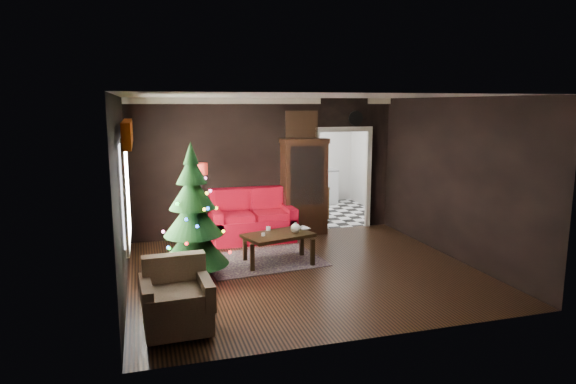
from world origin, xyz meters
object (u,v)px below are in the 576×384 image
object	(u,v)px
curio_cabinet	(304,189)
armchair	(176,295)
christmas_tree	(193,213)
teapot	(295,228)
floor_lamp	(202,205)
kitchen_table	(311,201)
loveseat	(252,216)
coffee_table	(278,248)
wall_clock	(355,118)

from	to	relation	value
curio_cabinet	armchair	size ratio (longest dim) A/B	2.31
christmas_tree	teapot	size ratio (longest dim) A/B	10.83
floor_lamp	christmas_tree	xyz separation A→B (m)	(-0.33, -1.65, 0.22)
armchair	kitchen_table	bearing A→B (deg)	53.83
floor_lamp	loveseat	bearing A→B (deg)	17.49
teapot	coffee_table	bearing A→B (deg)	173.09
loveseat	kitchen_table	distance (m)	2.45
teapot	curio_cabinet	bearing A→B (deg)	67.58
armchair	kitchen_table	distance (m)	6.45
loveseat	christmas_tree	distance (m)	2.45
curio_cabinet	kitchen_table	bearing A→B (deg)	65.56
curio_cabinet	christmas_tree	xyz separation A→B (m)	(-2.50, -2.19, 0.10)
loveseat	coffee_table	world-z (taller)	loveseat
christmas_tree	armchair	distance (m)	1.91
curio_cabinet	teapot	distance (m)	1.99
floor_lamp	kitchen_table	size ratio (longest dim) A/B	2.09
armchair	coffee_table	world-z (taller)	armchair
curio_cabinet	kitchen_table	world-z (taller)	curio_cabinet
curio_cabinet	floor_lamp	distance (m)	2.24
coffee_table	wall_clock	size ratio (longest dim) A/B	3.51
curio_cabinet	christmas_tree	bearing A→B (deg)	-138.77
loveseat	wall_clock	bearing A→B (deg)	9.66
curio_cabinet	floor_lamp	xyz separation A→B (m)	(-2.17, -0.54, -0.12)
christmas_tree	armchair	size ratio (longest dim) A/B	2.47
curio_cabinet	christmas_tree	world-z (taller)	christmas_tree
loveseat	floor_lamp	xyz separation A→B (m)	(-1.02, -0.32, 0.33)
christmas_tree	teapot	bearing A→B (deg)	12.04
curio_cabinet	coffee_table	xyz separation A→B (m)	(-1.05, -1.78, -0.69)
teapot	floor_lamp	bearing A→B (deg)	138.06
floor_lamp	teapot	bearing A→B (deg)	-41.94
coffee_table	teapot	bearing A→B (deg)	-6.91
loveseat	kitchen_table	bearing A→B (deg)	42.51
curio_cabinet	teapot	bearing A→B (deg)	-112.42
kitchen_table	floor_lamp	bearing A→B (deg)	-145.03
floor_lamp	coffee_table	distance (m)	1.77
teapot	wall_clock	xyz separation A→B (m)	(1.95, 2.00, 1.77)
armchair	wall_clock	size ratio (longest dim) A/B	2.57
christmas_tree	wall_clock	size ratio (longest dim) A/B	6.35
floor_lamp	teapot	size ratio (longest dim) A/B	8.34
kitchen_table	curio_cabinet	bearing A→B (deg)	-114.44
christmas_tree	coffee_table	size ratio (longest dim) A/B	1.81
wall_clock	coffee_table	bearing A→B (deg)	-138.88
coffee_table	loveseat	bearing A→B (deg)	93.84
christmas_tree	kitchen_table	size ratio (longest dim) A/B	2.71
teapot	kitchen_table	size ratio (longest dim) A/B	0.25
christmas_tree	wall_clock	distance (m)	4.59
coffee_table	kitchen_table	distance (m)	3.63
christmas_tree	kitchen_table	distance (m)	4.84
curio_cabinet	coffee_table	world-z (taller)	curio_cabinet
armchair	floor_lamp	bearing A→B (deg)	75.20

